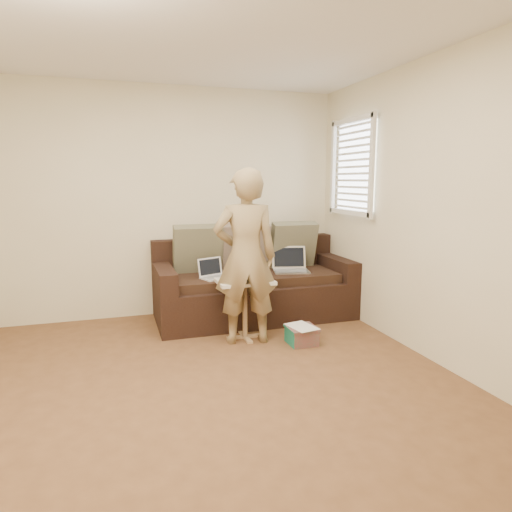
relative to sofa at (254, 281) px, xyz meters
name	(u,v)px	position (x,y,z in m)	size (l,w,h in m)	color
floor	(210,399)	(-0.90, -1.77, -0.42)	(4.50, 4.50, 0.00)	brown
ceiling	(202,11)	(-0.90, -1.77, 2.18)	(4.50, 4.50, 0.00)	white
wall_back	(167,203)	(-0.90, 0.48, 0.87)	(4.00, 4.00, 0.00)	beige
wall_front	(429,311)	(-0.90, -4.03, 0.87)	(4.00, 4.00, 0.00)	beige
wall_right	(450,213)	(1.10, -1.77, 0.87)	(4.50, 4.50, 0.00)	beige
window_blinds	(353,167)	(1.05, -0.27, 1.28)	(0.12, 0.88, 1.08)	white
sofa	(254,281)	(0.00, 0.00, 0.00)	(2.20, 0.95, 0.85)	black
pillow_left	(198,249)	(-0.60, 0.21, 0.37)	(0.55, 0.14, 0.55)	#5B5943
pillow_mid	(245,247)	(-0.05, 0.19, 0.37)	(0.55, 0.14, 0.55)	brown
pillow_right	(293,245)	(0.55, 0.19, 0.37)	(0.55, 0.14, 0.55)	#5B5943
laptop_silver	(291,272)	(0.42, -0.08, 0.10)	(0.40, 0.29, 0.26)	#B7BABC
laptop_white	(216,278)	(-0.48, -0.15, 0.10)	(0.29, 0.21, 0.21)	white
person	(246,257)	(-0.32, -0.73, 0.41)	(0.61, 0.41, 1.68)	olive
side_table	(245,309)	(-0.30, -0.62, -0.13)	(0.54, 0.38, 0.59)	silver
drinking_glass	(230,273)	(-0.43, -0.56, 0.23)	(0.07, 0.07, 0.12)	silver
scissors	(250,279)	(-0.25, -0.65, 0.18)	(0.18, 0.10, 0.02)	silver
paper_on_table	(250,278)	(-0.24, -0.60, 0.17)	(0.21, 0.30, 0.00)	white
striped_box	(302,335)	(0.18, -0.95, -0.34)	(0.28, 0.28, 0.17)	red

